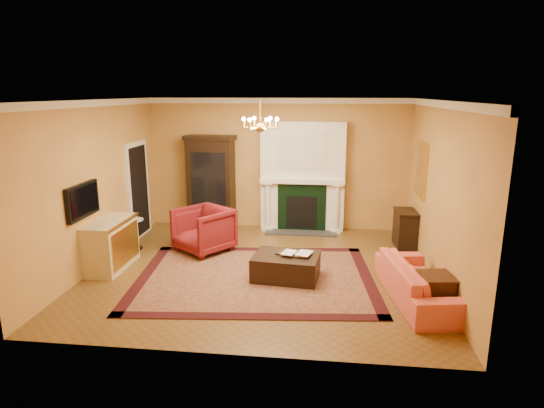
% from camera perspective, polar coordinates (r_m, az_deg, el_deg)
% --- Properties ---
extents(floor, '(6.00, 5.50, 0.02)m').
position_cam_1_polar(floor, '(8.31, -1.37, -8.32)').
color(floor, brown).
rests_on(floor, ground).
extents(ceiling, '(6.00, 5.50, 0.02)m').
position_cam_1_polar(ceiling, '(7.70, -1.50, 12.98)').
color(ceiling, white).
rests_on(ceiling, wall_back).
extents(wall_back, '(6.00, 0.02, 3.00)m').
position_cam_1_polar(wall_back, '(10.56, 0.66, 5.01)').
color(wall_back, gold).
rests_on(wall_back, floor).
extents(wall_front, '(6.00, 0.02, 3.00)m').
position_cam_1_polar(wall_front, '(5.24, -5.65, -4.33)').
color(wall_front, gold).
rests_on(wall_front, floor).
extents(wall_left, '(0.02, 5.50, 3.00)m').
position_cam_1_polar(wall_left, '(8.80, -21.24, 2.26)').
color(wall_left, gold).
rests_on(wall_left, floor).
extents(wall_right, '(0.02, 5.50, 3.00)m').
position_cam_1_polar(wall_right, '(8.03, 20.37, 1.29)').
color(wall_right, gold).
rests_on(wall_right, floor).
extents(fireplace, '(1.90, 0.70, 2.50)m').
position_cam_1_polar(fireplace, '(10.39, 3.85, 3.11)').
color(fireplace, white).
rests_on(fireplace, wall_back).
extents(crown_molding, '(6.00, 5.50, 0.12)m').
position_cam_1_polar(crown_molding, '(8.65, -0.59, 12.62)').
color(crown_molding, white).
rests_on(crown_molding, ceiling).
extents(doorway, '(0.08, 1.05, 2.10)m').
position_cam_1_polar(doorway, '(10.37, -16.45, 1.71)').
color(doorway, silver).
rests_on(doorway, wall_left).
extents(tv_panel, '(0.09, 0.95, 0.58)m').
position_cam_1_polar(tv_panel, '(8.29, -22.66, 0.39)').
color(tv_panel, black).
rests_on(tv_panel, wall_left).
extents(gilt_mirror, '(0.06, 0.76, 1.05)m').
position_cam_1_polar(gilt_mirror, '(9.33, 18.23, 4.06)').
color(gilt_mirror, gold).
rests_on(gilt_mirror, wall_right).
extents(chandelier, '(0.63, 0.55, 0.53)m').
position_cam_1_polar(chandelier, '(7.71, -1.48, 10.00)').
color(chandelier, gold).
rests_on(chandelier, ceiling).
extents(oriental_rug, '(4.32, 3.40, 0.02)m').
position_cam_1_polar(oriental_rug, '(7.98, -2.11, -9.16)').
color(oriental_rug, '#4B1013').
rests_on(oriental_rug, floor).
extents(china_cabinet, '(1.07, 0.56, 2.08)m').
position_cam_1_polar(china_cabinet, '(10.65, -7.64, 2.43)').
color(china_cabinet, black).
rests_on(china_cabinet, floor).
extents(wingback_armchair, '(1.30, 1.29, 0.98)m').
position_cam_1_polar(wingback_armchair, '(9.18, -8.58, -2.98)').
color(wingback_armchair, maroon).
rests_on(wingback_armchair, floor).
extents(pedestal_table, '(0.35, 0.35, 0.63)m').
position_cam_1_polar(pedestal_table, '(9.66, -16.79, -3.35)').
color(pedestal_table, black).
rests_on(pedestal_table, floor).
extents(commode, '(0.57, 1.19, 0.89)m').
position_cam_1_polar(commode, '(8.76, -19.61, -4.80)').
color(commode, beige).
rests_on(commode, floor).
extents(coral_sofa, '(0.91, 2.11, 0.80)m').
position_cam_1_polar(coral_sofa, '(7.39, 17.94, -8.53)').
color(coral_sofa, '#DC5246').
rests_on(coral_sofa, floor).
extents(end_table, '(0.52, 0.52, 0.54)m').
position_cam_1_polar(end_table, '(7.14, 19.63, -10.61)').
color(end_table, '#3B1D10').
rests_on(end_table, floor).
extents(console_table, '(0.41, 0.68, 0.74)m').
position_cam_1_polar(console_table, '(9.79, 16.35, -3.07)').
color(console_table, black).
rests_on(console_table, floor).
extents(leather_ottoman, '(1.18, 0.91, 0.41)m').
position_cam_1_polar(leather_ottoman, '(7.87, 1.78, -7.82)').
color(leather_ottoman, black).
rests_on(leather_ottoman, oriental_rug).
extents(ottoman_tray, '(0.52, 0.47, 0.03)m').
position_cam_1_polar(ottoman_tray, '(7.85, 2.35, -6.18)').
color(ottoman_tray, black).
rests_on(ottoman_tray, leather_ottoman).
extents(book_a, '(0.21, 0.09, 0.29)m').
position_cam_1_polar(book_a, '(7.77, 1.40, -5.13)').
color(book_a, gray).
rests_on(book_a, ottoman_tray).
extents(book_b, '(0.23, 0.09, 0.32)m').
position_cam_1_polar(book_b, '(7.75, 3.26, -5.08)').
color(book_b, gray).
rests_on(book_b, ottoman_tray).
extents(topiary_left, '(0.15, 0.15, 0.39)m').
position_cam_1_polar(topiary_left, '(10.34, 0.79, 4.51)').
color(topiary_left, gray).
rests_on(topiary_left, fireplace).
extents(topiary_right, '(0.18, 0.18, 0.47)m').
position_cam_1_polar(topiary_right, '(10.29, 8.15, 4.56)').
color(topiary_right, gray).
rests_on(topiary_right, fireplace).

